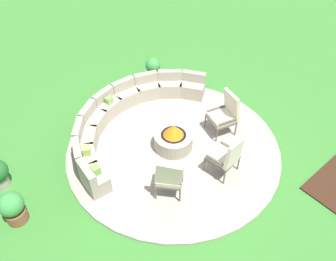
# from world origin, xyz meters

# --- Properties ---
(ground_plane) EXTENTS (24.00, 24.00, 0.00)m
(ground_plane) POSITION_xyz_m (0.00, 0.00, 0.00)
(ground_plane) COLOR #387A2D
(patio_circle) EXTENTS (5.22, 5.22, 0.06)m
(patio_circle) POSITION_xyz_m (0.00, 0.00, 0.03)
(patio_circle) COLOR #9E9384
(patio_circle) RESTS_ON ground_plane
(fire_pit) EXTENTS (0.94, 0.94, 0.68)m
(fire_pit) POSITION_xyz_m (0.00, 0.00, 0.32)
(fire_pit) COLOR #9E937F
(fire_pit) RESTS_ON patio_circle
(curved_stone_bench) EXTENTS (4.46, 2.51, 0.72)m
(curved_stone_bench) POSITION_xyz_m (-0.39, 1.46, 0.35)
(curved_stone_bench) COLOR #9E937F
(curved_stone_bench) RESTS_ON patio_circle
(lounge_chair_front_left) EXTENTS (0.79, 0.83, 1.17)m
(lounge_chair_front_left) POSITION_xyz_m (-1.01, -1.00, 0.64)
(lounge_chair_front_left) COLOR brown
(lounge_chair_front_left) RESTS_ON patio_circle
(lounge_chair_front_right) EXTENTS (0.69, 0.67, 1.05)m
(lounge_chair_front_right) POSITION_xyz_m (0.34, -1.37, 0.60)
(lounge_chair_front_right) COLOR brown
(lounge_chair_front_right) RESTS_ON patio_circle
(lounge_chair_back_left) EXTENTS (0.77, 0.75, 1.14)m
(lounge_chair_back_left) POSITION_xyz_m (1.37, -0.39, 0.63)
(lounge_chair_back_left) COLOR brown
(lounge_chair_back_left) RESTS_ON patio_circle
(potted_plant_1) EXTENTS (0.46, 0.46, 0.70)m
(potted_plant_1) POSITION_xyz_m (1.50, 2.65, 0.38)
(potted_plant_1) COLOR #605B56
(potted_plant_1) RESTS_ON ground_plane
(potted_plant_2) EXTENTS (0.50, 0.50, 0.77)m
(potted_plant_2) POSITION_xyz_m (-3.73, 0.55, 0.42)
(potted_plant_2) COLOR brown
(potted_plant_2) RESTS_ON ground_plane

